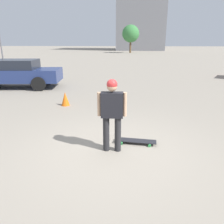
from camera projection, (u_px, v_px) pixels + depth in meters
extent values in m
plane|color=gray|center=(112.00, 150.00, 4.96)|extent=(220.00, 220.00, 0.00)
cylinder|color=#262628|center=(106.00, 134.00, 4.84)|extent=(0.14, 0.14, 0.80)
cylinder|color=#262628|center=(118.00, 134.00, 4.83)|extent=(0.14, 0.14, 0.80)
cube|color=black|center=(112.00, 105.00, 4.63)|extent=(0.22, 0.48, 0.55)
cylinder|color=tan|center=(99.00, 104.00, 4.64)|extent=(0.08, 0.08, 0.52)
cylinder|color=tan|center=(125.00, 105.00, 4.61)|extent=(0.08, 0.08, 0.52)
sphere|color=tan|center=(112.00, 86.00, 4.50)|extent=(0.22, 0.22, 0.22)
sphere|color=red|center=(112.00, 85.00, 4.49)|extent=(0.23, 0.23, 0.23)
cube|color=#232328|center=(136.00, 141.00, 5.26)|extent=(0.32, 1.00, 0.01)
cylinder|color=green|center=(121.00, 143.00, 5.21)|extent=(0.04, 0.07, 0.07)
cylinder|color=green|center=(123.00, 139.00, 5.45)|extent=(0.04, 0.07, 0.07)
cylinder|color=green|center=(150.00, 146.00, 5.09)|extent=(0.04, 0.07, 0.07)
cylinder|color=green|center=(150.00, 141.00, 5.33)|extent=(0.04, 0.07, 0.07)
cube|color=navy|center=(15.00, 75.00, 11.44)|extent=(2.22, 4.86, 0.63)
cube|color=#1E232D|center=(16.00, 64.00, 11.27)|extent=(1.76, 2.27, 0.47)
cylinder|color=black|center=(39.00, 84.00, 10.76)|extent=(0.28, 0.72, 0.70)
cylinder|color=black|center=(47.00, 78.00, 12.38)|extent=(0.28, 0.72, 0.70)
cube|color=slate|center=(141.00, 8.00, 59.72)|extent=(15.97, 12.42, 21.97)
cylinder|color=brown|center=(130.00, 46.00, 45.60)|extent=(0.38, 0.38, 2.63)
sphere|color=#387A3D|center=(131.00, 34.00, 44.82)|extent=(3.50, 3.50, 3.50)
cone|color=orange|center=(65.00, 99.00, 8.33)|extent=(0.31, 0.31, 0.52)
cylinder|color=#59595E|center=(0.00, 40.00, 19.68)|extent=(0.12, 0.12, 4.91)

